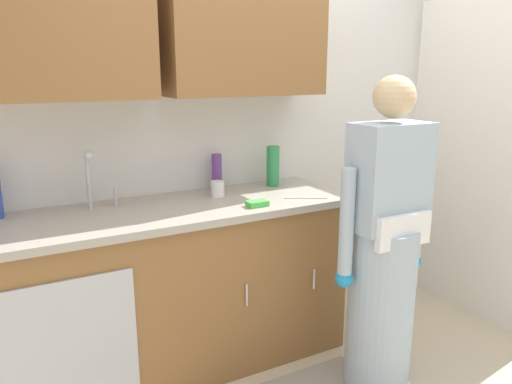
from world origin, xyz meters
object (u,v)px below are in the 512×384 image
sink (105,218)px  sponge (257,203)px  bottle_soap (217,172)px  cup_by_sink (218,189)px  bottle_water_tall (273,166)px  knife_on_counter (306,198)px  person_at_sink (383,263)px

sink → sponge: size_ratio=4.55×
bottle_soap → cup_by_sink: bottle_soap is taller
bottle_water_tall → knife_on_counter: bearing=-88.8°
sponge → cup_by_sink: bearing=109.2°
sink → bottle_water_tall: (1.06, 0.15, 0.14)m
bottle_water_tall → knife_on_counter: 0.38m
bottle_water_tall → cup_by_sink: size_ratio=2.78×
bottle_soap → person_at_sink: bearing=-60.6°
sink → person_at_sink: person_at_sink is taller
bottle_soap → cup_by_sink: 0.18m
bottle_soap → sponge: (0.03, -0.44, -0.09)m
person_at_sink → sponge: 0.71m
person_at_sink → bottle_water_tall: (-0.16, 0.83, 0.37)m
bottle_water_tall → sponge: size_ratio=2.24×
bottle_water_tall → sponge: bottle_water_tall is taller
bottle_water_tall → cup_by_sink: (-0.41, -0.08, -0.08)m
person_at_sink → cup_by_sink: bearing=127.4°
sink → sponge: 0.78m
knife_on_counter → sponge: size_ratio=2.18×
person_at_sink → bottle_soap: size_ratio=7.55×
cup_by_sink → knife_on_counter: cup_by_sink is taller
sponge → bottle_water_tall: bearing=50.0°
knife_on_counter → sponge: sponge is taller
knife_on_counter → person_at_sink: bearing=136.3°
bottle_water_tall → bottle_soap: (-0.35, 0.07, -0.02)m
sink → cup_by_sink: (0.65, 0.07, 0.06)m
sink → person_at_sink: size_ratio=0.31×
bottle_water_tall → knife_on_counter: (0.01, -0.36, -0.12)m
person_at_sink → knife_on_counter: 0.56m
cup_by_sink → sponge: (0.10, -0.29, -0.03)m
bottle_soap → bottle_water_tall: bearing=-11.3°
person_at_sink → knife_on_counter: size_ratio=6.75×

